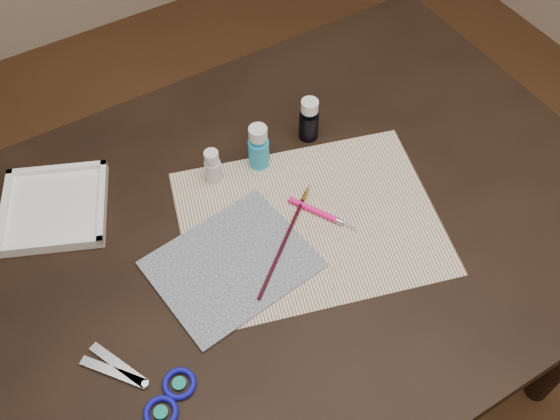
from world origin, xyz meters
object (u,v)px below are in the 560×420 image
paint_bottle_navy (309,119)px  palette_tray (54,207)px  paint_bottle_white (213,166)px  paper (309,222)px  canvas (232,264)px  paint_bottle_cyan (259,147)px  scissors (133,383)px

paint_bottle_navy → palette_tray: size_ratio=0.51×
paint_bottle_white → paint_bottle_navy: size_ratio=0.80×
paper → paint_bottle_navy: 0.22m
canvas → palette_tray: palette_tray is taller
paint_bottle_cyan → scissors: size_ratio=0.48×
paint_bottle_cyan → palette_tray: bearing=166.1°
paint_bottle_white → scissors: paint_bottle_white is taller
canvas → paper: bearing=2.9°
canvas → scissors: bearing=-154.4°
paper → paint_bottle_navy: paint_bottle_navy is taller
scissors → palette_tray: palette_tray is taller
paint_bottle_navy → palette_tray: (-0.51, 0.08, -0.04)m
paint_bottle_white → paint_bottle_cyan: size_ratio=0.77×
canvas → paint_bottle_white: 0.20m
paint_bottle_cyan → canvas: bearing=-131.3°
paint_bottle_cyan → paper: bearing=-86.9°
scissors → palette_tray: bearing=-39.6°
paper → paint_bottle_white: (-0.10, 0.18, 0.04)m
paint_bottle_navy → scissors: bearing=-149.4°
paper → scissors: bearing=-163.3°
canvas → paint_bottle_navy: 0.34m
paint_bottle_navy → scissors: (-0.51, -0.30, -0.04)m
canvas → scissors: 0.26m
palette_tray → paint_bottle_cyan: bearing=-13.9°
canvas → scissors: scissors is taller
canvas → paint_bottle_cyan: 0.24m
paint_bottle_cyan → palette_tray: paint_bottle_cyan is taller
paint_bottle_white → palette_tray: (-0.29, 0.08, -0.03)m
paint_bottle_white → paint_bottle_cyan: (0.09, -0.01, 0.01)m
paper → paint_bottle_cyan: bearing=93.1°
canvas → paint_bottle_cyan: paint_bottle_cyan is taller
paint_bottle_navy → paper: bearing=-121.8°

